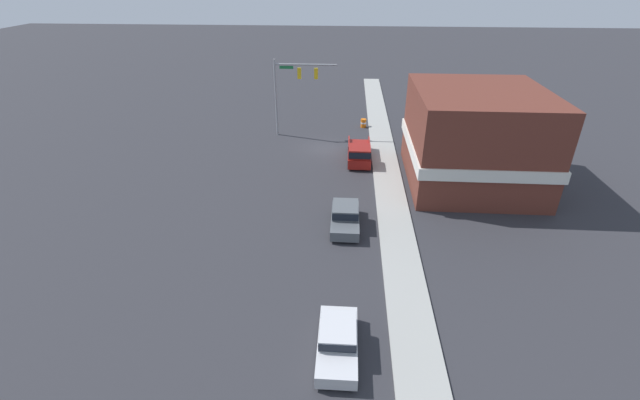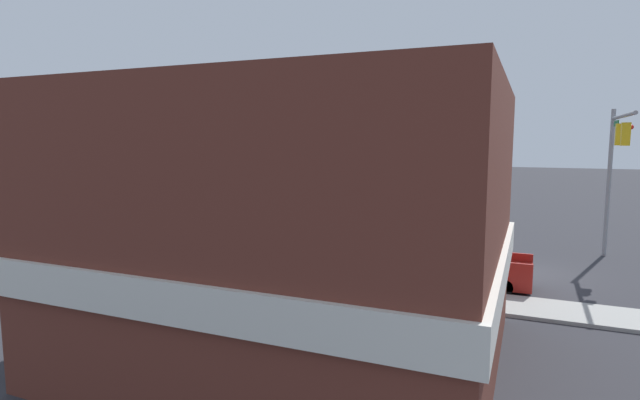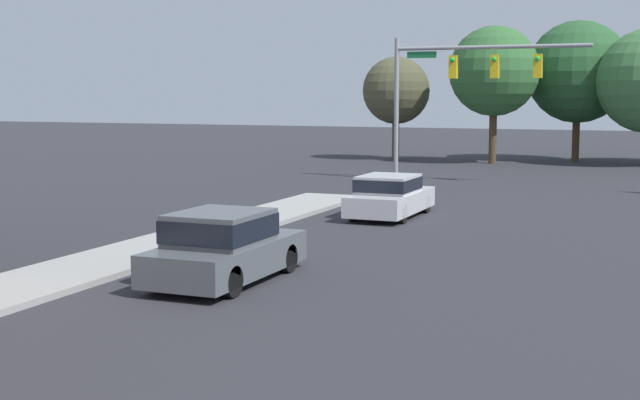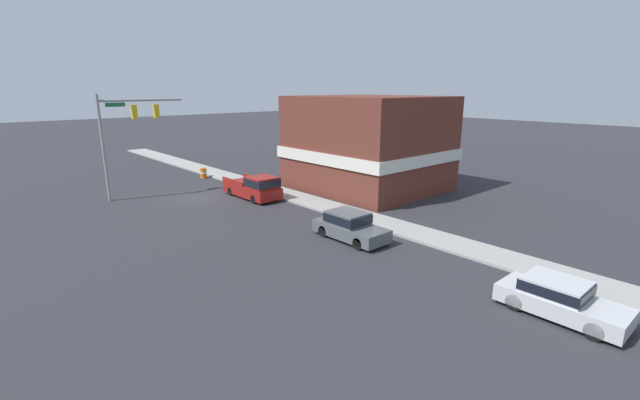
{
  "view_description": "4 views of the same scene",
  "coord_description": "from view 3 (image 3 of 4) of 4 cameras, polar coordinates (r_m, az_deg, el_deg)",
  "views": [
    {
      "loc": [
        -2.11,
        39.94,
        16.07
      ],
      "look_at": [
        -0.44,
        14.99,
        2.35
      ],
      "focal_mm": 24.0,
      "sensor_mm": 36.0,
      "label": 1
    },
    {
      "loc": [
        -25.3,
        0.16,
        6.29
      ],
      "look_at": [
        -0.3,
        10.75,
        3.02
      ],
      "focal_mm": 28.0,
      "sensor_mm": 36.0,
      "label": 2
    },
    {
      "loc": [
        7.06,
        -2.51,
        4.12
      ],
      "look_at": [
        0.52,
        13.37,
        2.05
      ],
      "focal_mm": 50.0,
      "sensor_mm": 36.0,
      "label": 3
    },
    {
      "loc": [
        14.4,
        30.43,
        8.36
      ],
      "look_at": [
        -1.49,
        12.61,
        2.06
      ],
      "focal_mm": 24.0,
      "sensor_mm": 36.0,
      "label": 4
    }
  ],
  "objects": [
    {
      "name": "backdrop_tree_center",
      "position": [
        56.03,
        16.19,
        7.87
      ],
      "size": [
        6.12,
        6.12,
        8.42
      ],
      "color": "#4C3823",
      "rests_on": "ground"
    },
    {
      "name": "far_signal_assembly",
      "position": [
        41.49,
        9.07,
        7.94
      ],
      "size": [
        8.93,
        0.49,
        6.66
      ],
      "color": "gray",
      "rests_on": "ground"
    },
    {
      "name": "backdrop_tree_left_far",
      "position": [
        55.3,
        4.89,
        6.98
      ],
      "size": [
        4.13,
        4.13,
        6.33
      ],
      "color": "#4C3823",
      "rests_on": "ground"
    },
    {
      "name": "backdrop_tree_left_mid",
      "position": [
        53.03,
        11.09,
        8.09
      ],
      "size": [
        5.22,
        5.22,
        7.98
      ],
      "color": "#4C3823",
      "rests_on": "ground"
    },
    {
      "name": "car_lead",
      "position": [
        19.52,
        -6.19,
        -2.9
      ],
      "size": [
        1.92,
        4.45,
        1.57
      ],
      "color": "black",
      "rests_on": "ground"
    },
    {
      "name": "car_second_ahead",
      "position": [
        29.66,
        4.48,
        0.32
      ],
      "size": [
        1.85,
        4.42,
        1.42
      ],
      "color": "black",
      "rests_on": "ground"
    }
  ]
}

